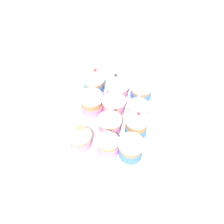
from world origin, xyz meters
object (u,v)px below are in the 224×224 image
cupcake_6 (113,100)px  cupcake_7 (117,85)px  cupcake_4 (108,141)px  cupcake_10 (94,80)px  baking_tray (112,121)px  cupcake_3 (141,88)px  cupcake_5 (110,119)px  cupcake_9 (92,101)px  cupcake_8 (80,136)px  cupcake_2 (138,105)px  cupcake_1 (136,123)px  cupcake_0 (131,147)px

cupcake_6 → cupcake_7: (6.04, -0.20, -0.37)cm
cupcake_4 → cupcake_10: 21.05cm
baking_tray → cupcake_7: (9.34, 0.00, 4.24)cm
cupcake_3 → cupcake_10: size_ratio=0.89×
cupcake_4 → cupcake_6: size_ratio=1.07×
baking_tray → cupcake_5: (-3.17, 0.05, 4.54)cm
cupcake_3 → cupcake_9: 14.31cm
cupcake_8 → cupcake_10: (19.16, 0.51, 0.00)cm
cupcake_2 → cupcake_5: cupcake_5 is taller
cupcake_5 → cupcake_10: size_ratio=1.06×
cupcake_3 → cupcake_5: size_ratio=0.84×
cupcake_3 → cupcake_4: 19.93cm
cupcake_1 → cupcake_4: (-6.24, 5.93, 0.17)cm
cupcake_5 → cupcake_9: bearing=45.8°
cupcake_0 → cupcake_9: 17.11cm
cupcake_1 → cupcake_4: size_ratio=0.92×
cupcake_4 → cupcake_8: size_ratio=1.12×
cupcake_0 → cupcake_5: 9.11cm
cupcake_10 → cupcake_7: bearing=-97.4°
baking_tray → cupcake_9: (2.42, 5.80, 4.07)cm
baking_tray → cupcake_5: bearing=179.0°
cupcake_6 → cupcake_10: bearing=43.6°
cupcake_5 → cupcake_8: (-5.77, 6.22, -0.36)cm
cupcake_3 → cupcake_10: bearing=87.0°
cupcake_0 → cupcake_10: size_ratio=0.91×
cupcake_5 → cupcake_6: size_ratio=1.04×
cupcake_4 → cupcake_7: (18.82, 0.60, -0.29)cm
cupcake_1 → cupcake_8: (-5.70, 12.80, -0.17)cm
cupcake_4 → cupcake_5: size_ratio=1.03×
baking_tray → cupcake_10: (10.22, 6.79, 4.18)cm
cupcake_1 → cupcake_3: cupcake_1 is taller
cupcake_8 → cupcake_2: bearing=-47.6°
cupcake_6 → cupcake_1: bearing=-134.2°
cupcake_8 → baking_tray: bearing=-35.1°
baking_tray → cupcake_8: (-8.94, 6.28, 4.18)cm
baking_tray → cupcake_4: cupcake_4 is taller
baking_tray → cupcake_7: 10.26cm
cupcake_1 → cupcake_5: bearing=89.4°
cupcake_0 → baking_tray: bearing=30.9°
cupcake_1 → cupcake_5: 6.59cm
cupcake_3 → cupcake_5: (-12.69, 6.68, 0.56)cm
cupcake_4 → cupcake_7: cupcake_4 is taller
baking_tray → cupcake_6: 5.67cm
cupcake_3 → cupcake_10: 13.44cm
cupcake_5 → cupcake_2: bearing=-48.0°
cupcake_5 → baking_tray: bearing=-1.0°
cupcake_2 → cupcake_8: size_ratio=1.00×
cupcake_4 → cupcake_10: bearing=20.6°
cupcake_2 → baking_tray: bearing=112.6°
cupcake_7 → cupcake_10: size_ratio=0.97×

